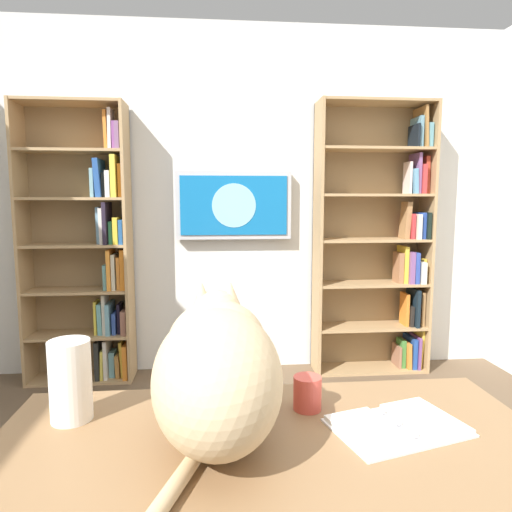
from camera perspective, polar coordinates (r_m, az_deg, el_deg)
The scene contains 9 objects.
wall_back at distance 3.61m, azimuth -3.59°, elevation 6.91°, with size 4.52×0.06×2.70m, color silver.
bookshelf_left at distance 3.71m, azimuth 15.81°, elevation 1.50°, with size 0.89×0.28×2.10m.
bookshelf_right at distance 3.58m, azimuth -20.16°, elevation 0.75°, with size 0.77×0.28×2.06m.
wall_mounted_tv at distance 3.53m, azimuth -2.82°, elevation 6.38°, with size 0.89×0.07×0.52m.
desk at distance 1.25m, azimuth 2.21°, elevation -27.40°, with size 1.40×0.69×0.76m.
cat at distance 1.18m, azimuth -4.91°, elevation -13.53°, with size 0.33×0.68×0.36m.
open_binder at distance 1.31m, azimuth 17.36°, elevation -19.74°, with size 0.38×0.30×0.02m.
paper_towel_roll at distance 1.36m, azimuth -22.34°, elevation -14.30°, with size 0.11×0.11×0.22m, color white.
coffee_mug at distance 1.35m, azimuth 6.49°, elevation -16.77°, with size 0.08×0.08×0.10m, color #D84C3F.
Camera 1 is at (0.10, 1.38, 1.35)m, focal length 31.75 mm.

